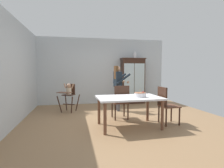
# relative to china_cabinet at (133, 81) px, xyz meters

# --- Properties ---
(ground_plane) EXTENTS (6.24, 6.24, 0.00)m
(ground_plane) POSITION_rel_china_cabinet_xyz_m (-1.24, -2.37, -0.95)
(ground_plane) COLOR #93704C
(wall_back) EXTENTS (5.32, 0.06, 2.70)m
(wall_back) POSITION_rel_china_cabinet_xyz_m (-1.24, 0.26, 0.40)
(wall_back) COLOR silver
(wall_back) RESTS_ON ground_plane
(wall_left) EXTENTS (0.06, 5.32, 2.70)m
(wall_left) POSITION_rel_china_cabinet_xyz_m (-3.87, -2.37, 0.40)
(wall_left) COLOR silver
(wall_left) RESTS_ON ground_plane
(china_cabinet) EXTENTS (1.01, 0.48, 1.89)m
(china_cabinet) POSITION_rel_china_cabinet_xyz_m (0.00, 0.00, 0.00)
(china_cabinet) COLOR #382116
(china_cabinet) RESTS_ON ground_plane
(ceramic_vase) EXTENTS (0.13, 0.13, 0.27)m
(ceramic_vase) POSITION_rel_china_cabinet_xyz_m (0.09, 0.00, 1.06)
(ceramic_vase) COLOR white
(ceramic_vase) RESTS_ON china_cabinet
(high_chair_with_toddler) EXTENTS (0.77, 0.83, 0.95)m
(high_chair_with_toddler) POSITION_rel_china_cabinet_xyz_m (-2.60, -1.13, -0.30)
(high_chair_with_toddler) COLOR #382116
(high_chair_with_toddler) RESTS_ON ground_plane
(adult_person) EXTENTS (0.53, 0.51, 1.53)m
(adult_person) POSITION_rel_china_cabinet_xyz_m (-0.95, -1.28, 0.02)
(adult_person) COLOR #47474C
(adult_person) RESTS_ON ground_plane
(dining_table) EXTENTS (1.55, 1.03, 0.74)m
(dining_table) POSITION_rel_china_cabinet_xyz_m (-1.12, -3.10, -0.30)
(dining_table) COLOR silver
(dining_table) RESTS_ON ground_plane
(birthday_cake) EXTENTS (0.28, 0.28, 0.19)m
(birthday_cake) POSITION_rel_china_cabinet_xyz_m (-0.87, -3.19, -0.16)
(birthday_cake) COLOR white
(birthday_cake) RESTS_ON dining_table
(dining_chair_far_side) EXTENTS (0.45, 0.45, 0.96)m
(dining_chair_far_side) POSITION_rel_china_cabinet_xyz_m (-1.13, -2.39, -0.40)
(dining_chair_far_side) COLOR #382116
(dining_chair_far_side) RESTS_ON ground_plane
(dining_chair_right_end) EXTENTS (0.46, 0.46, 0.96)m
(dining_chair_right_end) POSITION_rel_china_cabinet_xyz_m (-0.14, -3.08, -0.40)
(dining_chair_right_end) COLOR #382116
(dining_chair_right_end) RESTS_ON ground_plane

